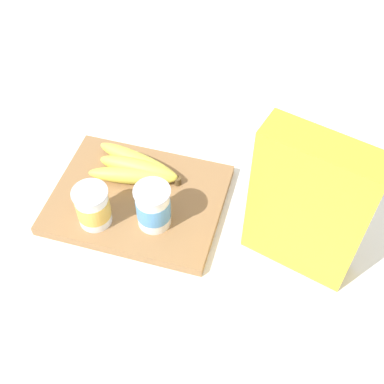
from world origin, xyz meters
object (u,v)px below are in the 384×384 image
cereal_box (308,207)px  banana_bunch (137,168)px  cutting_board (138,199)px  yogurt_cup_front (153,207)px  yogurt_cup_back (93,207)px

cereal_box → banana_bunch: size_ratio=1.50×
cutting_board → banana_bunch: 0.06m
banana_bunch → cutting_board: bearing=109.9°
cutting_board → cereal_box: 0.35m
cutting_board → yogurt_cup_front: (-0.05, 0.05, 0.06)m
yogurt_cup_back → banana_bunch: size_ratio=0.43×
yogurt_cup_front → yogurt_cup_back: yogurt_cup_front is taller
cereal_box → yogurt_cup_front: cereal_box is taller
yogurt_cup_front → banana_bunch: size_ratio=0.48×
cereal_box → yogurt_cup_back: cereal_box is taller
yogurt_cup_back → banana_bunch: (-0.04, -0.13, -0.02)m
cereal_box → cutting_board: bearing=-171.0°
cereal_box → yogurt_cup_back: (0.38, 0.04, -0.08)m
cereal_box → banana_bunch: (0.34, -0.09, -0.11)m
yogurt_cup_back → banana_bunch: yogurt_cup_back is taller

